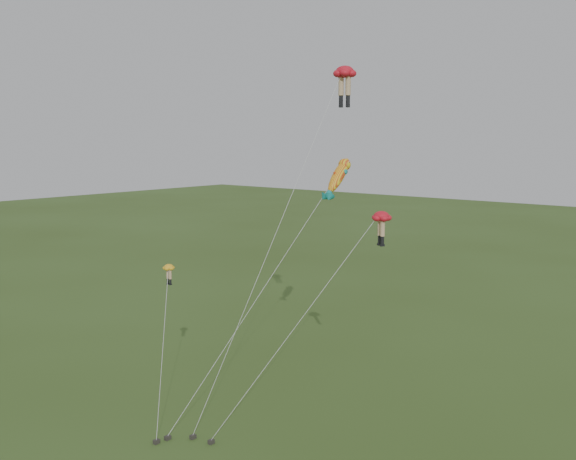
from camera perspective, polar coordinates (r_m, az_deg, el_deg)
The scene contains 5 objects.
ground at distance 40.51m, azimuth -7.37°, elevation -17.53°, with size 300.00×300.00×0.00m, color #354C1B.
legs_kite_red_high at distance 39.85m, azimuth 4.84°, elevation 13.08°, with size 5.43×9.95×21.86m.
legs_kite_red_mid at distance 38.56m, azimuth 7.94°, elevation 0.53°, with size 6.82×9.70×13.22m.
legs_kite_yellow at distance 40.59m, azimuth -10.63°, elevation -4.56°, with size 3.13×4.01×9.74m.
fish_kite at distance 43.56m, azimuth 4.44°, elevation 4.73°, with size 3.73×14.31×16.43m.
Camera 1 is at (26.82, -24.82, 17.49)m, focal length 40.00 mm.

